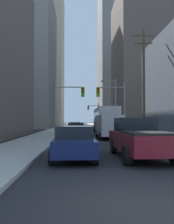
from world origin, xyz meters
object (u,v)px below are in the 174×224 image
Objects in this scene: city_bus at (105,119)px; traffic_signal_near_left at (68,100)px; pickup_truck_maroon at (139,138)px; sedan_navy at (74,143)px; sedan_black at (76,130)px; traffic_signal_far_right at (94,111)px; sedan_green at (75,127)px; cargo_van_silver at (108,125)px; traffic_signal_near_right at (112,100)px.

traffic_signal_near_left is (-4.84, -6.53, 2.09)m from city_bus.
traffic_signal_near_left reaches higher than pickup_truck_maroon.
sedan_black is at bearing 90.06° from sedan_navy.
traffic_signal_far_right is (4.18, 48.38, 3.22)m from sedan_navy.
cargo_van_silver is at bearing -75.92° from sedan_green.
traffic_signal_near_right is at bearing -0.00° from traffic_signal_near_left.
sedan_black is 0.70× the size of traffic_signal_far_right.
city_bus is 1.92× the size of traffic_signal_near_left.
traffic_signal_near_right reaches higher than city_bus.
sedan_navy is 0.71× the size of traffic_signal_near_right.
traffic_signal_near_right is at bearing -90.33° from traffic_signal_far_right.
traffic_signal_near_left is at bearing -94.05° from sedan_green.
pickup_truck_maroon is at bearing -92.35° from city_bus.
sedan_green is at bearing 104.08° from cargo_van_silver.
city_bus reaches higher than cargo_van_silver.
cargo_van_silver is 12.56m from sedan_navy.
city_bus reaches higher than sedan_green.
traffic_signal_near_left is at bearing 141.74° from cargo_van_silver.
pickup_truck_maroon is at bearing -91.34° from traffic_signal_far_right.
traffic_signal_near_right and traffic_signal_far_right have the same top height.
traffic_signal_near_left reaches higher than sedan_black.
traffic_signal_far_right is (5.08, 33.05, -0.03)m from traffic_signal_near_left.
pickup_truck_maroon is at bearing -93.56° from traffic_signal_near_right.
traffic_signal_near_right is (3.98, 15.33, 3.24)m from sedan_navy.
cargo_van_silver reaches higher than sedan_black.
sedan_green is at bearing -100.74° from traffic_signal_far_right.
city_bus is 26.60m from traffic_signal_far_right.
pickup_truck_maroon is 48.05m from traffic_signal_far_right.
traffic_signal_far_right reaches higher than sedan_navy.
traffic_signal_far_right is at bearing 89.48° from city_bus.
cargo_van_silver is 1.25× the size of sedan_black.
traffic_signal_far_right is (0.24, 26.52, 2.06)m from city_bus.
cargo_van_silver is 5.81m from traffic_signal_near_left.
pickup_truck_maroon is 1.04× the size of cargo_van_silver.
sedan_navy is (-3.06, -0.44, -0.16)m from pickup_truck_maroon.
traffic_signal_near_right is at bearing 74.81° from cargo_van_silver.
cargo_van_silver is 3.92m from sedan_black.
sedan_navy is at bearing -100.21° from city_bus.
traffic_signal_near_right reaches higher than sedan_green.
traffic_signal_far_right reaches higher than city_bus.
city_bus is at bearing 53.48° from traffic_signal_near_left.
sedan_navy is 16.16m from traffic_signal_near_right.
pickup_truck_maroon is 1.29× the size of sedan_green.
traffic_signal_near_right is at bearing -89.58° from city_bus.
traffic_signal_near_left and traffic_signal_near_right have the same top height.
cargo_van_silver is 13.63m from sedan_green.
cargo_van_silver is at bearing 89.68° from pickup_truck_maroon.
city_bus is 5.53m from sedan_green.
cargo_van_silver is at bearing -38.26° from traffic_signal_near_left.
traffic_signal_far_right is (1.12, 47.94, 3.06)m from pickup_truck_maroon.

